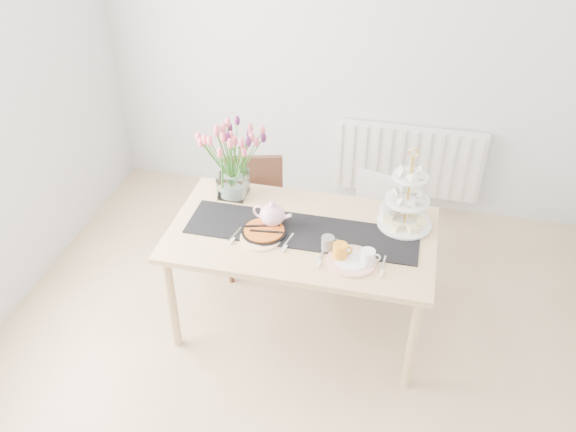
% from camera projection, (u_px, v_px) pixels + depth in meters
% --- Properties ---
extents(room_shell, '(4.50, 4.50, 4.50)m').
position_uv_depth(room_shell, '(284.00, 225.00, 2.81)').
color(room_shell, tan).
rests_on(room_shell, ground).
extents(radiator, '(1.20, 0.08, 0.60)m').
position_uv_depth(radiator, '(407.00, 161.00, 4.94)').
color(radiator, white).
rests_on(radiator, room_shell).
extents(dining_table, '(1.60, 0.90, 0.75)m').
position_uv_depth(dining_table, '(302.00, 242.00, 3.72)').
color(dining_table, tan).
rests_on(dining_table, ground).
extents(chair_brown, '(0.50, 0.50, 0.83)m').
position_uv_depth(chair_brown, '(255.00, 206.00, 4.36)').
color(chair_brown, '#3D2216').
rests_on(chair_brown, ground).
extents(chair_white, '(0.47, 0.47, 0.75)m').
position_uv_depth(chair_white, '(375.00, 220.00, 4.31)').
color(chair_white, silver).
rests_on(chair_white, ground).
extents(table_runner, '(1.40, 0.35, 0.01)m').
position_uv_depth(table_runner, '(302.00, 231.00, 3.67)').
color(table_runner, black).
rests_on(table_runner, dining_table).
extents(tulip_vase, '(0.63, 0.63, 0.54)m').
position_uv_depth(tulip_vase, '(231.00, 149.00, 3.79)').
color(tulip_vase, silver).
rests_on(tulip_vase, dining_table).
extents(cake_stand, '(0.33, 0.33, 0.49)m').
position_uv_depth(cake_stand, '(406.00, 207.00, 3.64)').
color(cake_stand, gold).
rests_on(cake_stand, dining_table).
extents(teapot, '(0.28, 0.25, 0.16)m').
position_uv_depth(teapot, '(272.00, 215.00, 3.68)').
color(teapot, silver).
rests_on(teapot, dining_table).
extents(cream_jug, '(0.12, 0.12, 0.10)m').
position_uv_depth(cream_jug, '(387.00, 212.00, 3.75)').
color(cream_jug, silver).
rests_on(cream_jug, dining_table).
extents(tart_tin, '(0.27, 0.27, 0.03)m').
position_uv_depth(tart_tin, '(264.00, 232.00, 3.65)').
color(tart_tin, black).
rests_on(tart_tin, dining_table).
extents(mug_grey, '(0.10, 0.10, 0.09)m').
position_uv_depth(mug_grey, '(328.00, 244.00, 3.51)').
color(mug_grey, slate).
rests_on(mug_grey, dining_table).
extents(mug_white, '(0.10, 0.10, 0.10)m').
position_uv_depth(mug_white, '(368.00, 258.00, 3.40)').
color(mug_white, white).
rests_on(mug_white, dining_table).
extents(mug_orange, '(0.11, 0.11, 0.10)m').
position_uv_depth(mug_orange, '(340.00, 252.00, 3.44)').
color(mug_orange, orange).
rests_on(mug_orange, dining_table).
extents(plate_left, '(0.29, 0.29, 0.01)m').
position_uv_depth(plate_left, '(261.00, 238.00, 3.61)').
color(plate_left, white).
rests_on(plate_left, dining_table).
extents(plate_right, '(0.30, 0.30, 0.01)m').
position_uv_depth(plate_right, '(352.00, 261.00, 3.44)').
color(plate_right, white).
rests_on(plate_right, dining_table).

